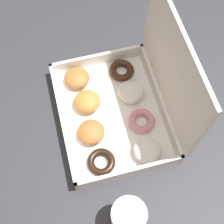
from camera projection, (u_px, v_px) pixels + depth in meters
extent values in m
plane|color=#564C44|center=(109.00, 184.00, 1.50)|extent=(8.00, 8.00, 0.00)
cube|color=#2D2D33|center=(107.00, 121.00, 0.81)|extent=(1.22, 0.91, 0.03)
cylinder|color=#2D2D33|center=(163.00, 26.00, 1.44)|extent=(0.06, 0.06, 0.75)
cube|color=white|center=(112.00, 115.00, 0.80)|extent=(0.33, 0.26, 0.01)
cube|color=white|center=(63.00, 123.00, 0.77)|extent=(0.33, 0.01, 0.04)
cube|color=white|center=(159.00, 100.00, 0.79)|extent=(0.33, 0.01, 0.04)
cube|color=white|center=(97.00, 59.00, 0.85)|extent=(0.01, 0.26, 0.04)
cube|color=white|center=(130.00, 172.00, 0.71)|extent=(0.01, 0.26, 0.04)
cube|color=white|center=(172.00, 69.00, 0.67)|extent=(0.33, 0.01, 0.24)
ellipsoid|color=#9E6633|center=(77.00, 78.00, 0.82)|extent=(0.07, 0.07, 0.03)
ellipsoid|color=#B77A38|center=(87.00, 102.00, 0.79)|extent=(0.07, 0.07, 0.04)
ellipsoid|color=#9E6633|center=(91.00, 132.00, 0.76)|extent=(0.07, 0.07, 0.03)
torus|color=black|center=(101.00, 162.00, 0.74)|extent=(0.07, 0.07, 0.02)
torus|color=#381E11|center=(121.00, 70.00, 0.84)|extent=(0.07, 0.07, 0.02)
ellipsoid|color=white|center=(131.00, 92.00, 0.81)|extent=(0.07, 0.07, 0.03)
torus|color=pink|center=(141.00, 121.00, 0.78)|extent=(0.07, 0.07, 0.02)
ellipsoid|color=white|center=(147.00, 150.00, 0.74)|extent=(0.07, 0.07, 0.04)
cylinder|color=white|center=(128.00, 217.00, 0.65)|extent=(0.07, 0.07, 0.09)
cylinder|color=black|center=(129.00, 214.00, 0.61)|extent=(0.06, 0.06, 0.01)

